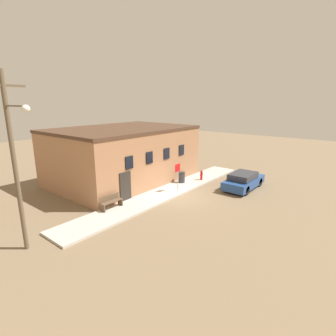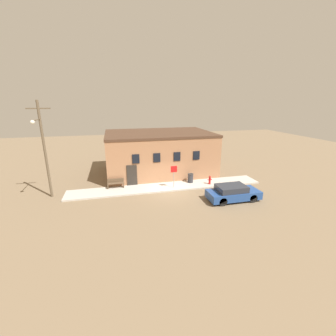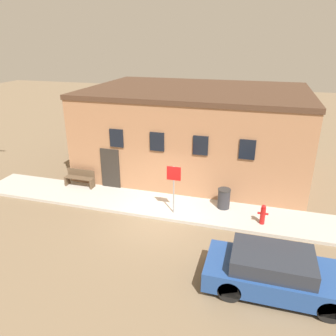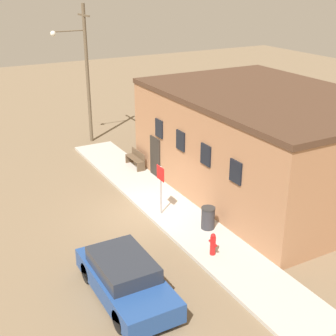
{
  "view_description": "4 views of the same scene",
  "coord_description": "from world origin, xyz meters",
  "px_view_note": "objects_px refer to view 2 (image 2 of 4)",
  "views": [
    {
      "loc": [
        -15.09,
        -11.06,
        6.97
      ],
      "look_at": [
        0.07,
        1.16,
        2.0
      ],
      "focal_mm": 28.0,
      "sensor_mm": 36.0,
      "label": 1
    },
    {
      "loc": [
        -4.82,
        -18.95,
        8.17
      ],
      "look_at": [
        0.07,
        1.16,
        2.0
      ],
      "focal_mm": 24.0,
      "sensor_mm": 36.0,
      "label": 2
    },
    {
      "loc": [
        3.82,
        -11.74,
        7.39
      ],
      "look_at": [
        0.07,
        1.16,
        2.0
      ],
      "focal_mm": 35.0,
      "sensor_mm": 36.0,
      "label": 3
    },
    {
      "loc": [
        16.46,
        -7.9,
        9.71
      ],
      "look_at": [
        0.07,
        1.16,
        2.0
      ],
      "focal_mm": 50.0,
      "sensor_mm": 36.0,
      "label": 4
    }
  ],
  "objects_px": {
    "fire_hydrant": "(210,180)",
    "parked_car": "(233,193)",
    "bench": "(116,183)",
    "trash_bin": "(190,178)",
    "utility_pole": "(44,147)",
    "stop_sign": "(174,173)"
  },
  "relations": [
    {
      "from": "stop_sign",
      "to": "utility_pole",
      "type": "distance_m",
      "value": 11.42
    },
    {
      "from": "fire_hydrant",
      "to": "stop_sign",
      "type": "bearing_deg",
      "value": -177.72
    },
    {
      "from": "fire_hydrant",
      "to": "utility_pole",
      "type": "bearing_deg",
      "value": 177.76
    },
    {
      "from": "stop_sign",
      "to": "bench",
      "type": "distance_m",
      "value": 5.69
    },
    {
      "from": "fire_hydrant",
      "to": "trash_bin",
      "type": "xyz_separation_m",
      "value": [
        -1.72,
        0.92,
        0.03
      ]
    },
    {
      "from": "fire_hydrant",
      "to": "stop_sign",
      "type": "xyz_separation_m",
      "value": [
        -3.79,
        -0.15,
        1.08
      ]
    },
    {
      "from": "trash_bin",
      "to": "fire_hydrant",
      "type": "bearing_deg",
      "value": -28.16
    },
    {
      "from": "bench",
      "to": "trash_bin",
      "type": "xyz_separation_m",
      "value": [
        7.48,
        -0.3,
        0.03
      ]
    },
    {
      "from": "fire_hydrant",
      "to": "trash_bin",
      "type": "relative_size",
      "value": 0.94
    },
    {
      "from": "bench",
      "to": "trash_bin",
      "type": "distance_m",
      "value": 7.49
    },
    {
      "from": "bench",
      "to": "utility_pole",
      "type": "bearing_deg",
      "value": -173.5
    },
    {
      "from": "bench",
      "to": "stop_sign",
      "type": "bearing_deg",
      "value": -14.17
    },
    {
      "from": "fire_hydrant",
      "to": "parked_car",
      "type": "xyz_separation_m",
      "value": [
        0.47,
        -3.72,
        0.08
      ]
    },
    {
      "from": "bench",
      "to": "parked_car",
      "type": "relative_size",
      "value": 0.35
    },
    {
      "from": "trash_bin",
      "to": "utility_pole",
      "type": "height_order",
      "value": "utility_pole"
    },
    {
      "from": "fire_hydrant",
      "to": "stop_sign",
      "type": "height_order",
      "value": "stop_sign"
    },
    {
      "from": "utility_pole",
      "to": "stop_sign",
      "type": "bearing_deg",
      "value": -3.79
    },
    {
      "from": "fire_hydrant",
      "to": "bench",
      "type": "bearing_deg",
      "value": 172.46
    },
    {
      "from": "utility_pole",
      "to": "parked_car",
      "type": "distance_m",
      "value": 16.35
    },
    {
      "from": "bench",
      "to": "trash_bin",
      "type": "height_order",
      "value": "trash_bin"
    },
    {
      "from": "parked_car",
      "to": "bench",
      "type": "bearing_deg",
      "value": 152.96
    },
    {
      "from": "trash_bin",
      "to": "utility_pole",
      "type": "bearing_deg",
      "value": -178.5
    }
  ]
}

